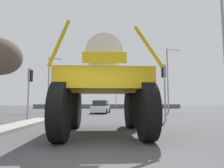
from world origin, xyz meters
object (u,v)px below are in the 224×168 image
Objects in this scene: streetlight_far_right at (169,77)px; sedan_ahead at (101,107)px; oversize_sprayer at (104,87)px; traffic_signal_near_right at (164,79)px; streetlight_far_left at (50,81)px; traffic_signal_far_left at (116,94)px; traffic_signal_far_right at (75,92)px; traffic_signal_near_left at (30,82)px.

sedan_ahead is at bearing -168.85° from streetlight_far_right.
oversize_sprayer is 7.01m from traffic_signal_near_right.
sedan_ahead is 0.58× the size of streetlight_far_left.
streetlight_far_left is at bearing 175.36° from streetlight_far_right.
traffic_signal_near_right reaches higher than traffic_signal_far_left.
sedan_ahead is at bearing 0.59° from oversize_sprayer.
streetlight_far_right is (3.78, 10.55, 1.69)m from traffic_signal_near_right.
streetlight_far_right reaches higher than traffic_signal_far_left.
traffic_signal_far_right is at bearing 66.06° from streetlight_far_left.
traffic_signal_near_left is at bearing -90.37° from traffic_signal_far_right.
traffic_signal_near_left is 0.92× the size of traffic_signal_near_right.
sedan_ahead is at bearing 61.91° from traffic_signal_near_left.
oversize_sprayer is at bearing -93.42° from traffic_signal_far_left.
streetlight_far_left is (-7.10, 3.00, 3.42)m from sedan_ahead.
oversize_sprayer is 0.73× the size of streetlight_far_left.
streetlight_far_left reaches higher than oversize_sprayer.
traffic_signal_near_left is at bearing -78.55° from streetlight_far_left.
streetlight_far_right reaches higher than traffic_signal_near_left.
oversize_sprayer is at bearing -127.30° from traffic_signal_near_right.
oversize_sprayer reaches higher than sedan_ahead.
streetlight_far_left is (-2.51, -5.65, 1.22)m from traffic_signal_far_right.
streetlight_far_right reaches higher than sedan_ahead.
streetlight_far_left is (-7.84, 17.34, 2.23)m from oversize_sprayer.
oversize_sprayer reaches higher than traffic_signal_near_left.
streetlight_far_left reaches higher than traffic_signal_far_left.
streetlight_far_right is at bearing -4.64° from streetlight_far_left.
streetlight_far_left is at bearing -113.94° from traffic_signal_far_right.
streetlight_far_right reaches higher than traffic_signal_far_right.
traffic_signal_near_left is 0.44× the size of streetlight_far_right.
traffic_signal_near_right is 1.01× the size of traffic_signal_far_right.
streetlight_far_right is (8.71, 1.72, 3.91)m from sedan_ahead.
traffic_signal_far_left is 0.44× the size of streetlight_far_right.
traffic_signal_far_right is (-4.60, 8.65, 2.20)m from sedan_ahead.
traffic_signal_far_right is (-5.33, 22.99, 1.01)m from oversize_sprayer.
traffic_signal_far_left is 0.92× the size of traffic_signal_far_right.
sedan_ahead is 10.04m from traffic_signal_far_right.
traffic_signal_near_right is 1.10× the size of traffic_signal_far_left.
traffic_signal_near_right is 19.91m from traffic_signal_far_right.
streetlight_far_right is at bearing -71.95° from sedan_ahead.
traffic_signal_near_left is 18.76m from traffic_signal_far_left.
traffic_signal_near_left is 0.50× the size of streetlight_far_left.
streetlight_far_left is 15.88m from streetlight_far_right.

